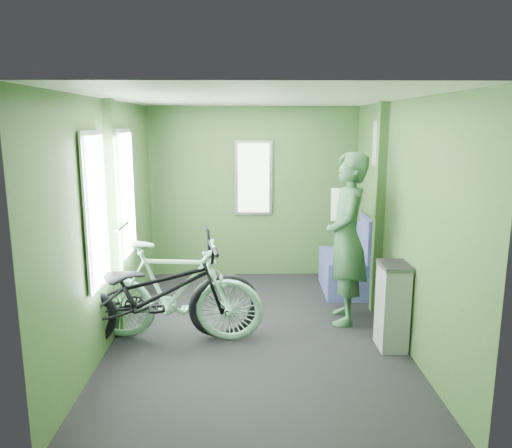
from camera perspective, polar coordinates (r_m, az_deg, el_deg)
The scene contains 6 objects.
room at distance 4.80m, azimuth -0.43°, elevation 3.78°, with size 4.00×4.02×2.31m.
bicycle_black at distance 4.95m, azimuth -11.50°, elevation -13.60°, with size 0.71×2.03×1.07m, color black.
bicycle_mint at distance 5.01m, azimuth -9.23°, elevation -13.18°, with size 0.48×1.71×1.03m, color #8BCFA8.
passenger at distance 5.26m, azimuth 10.32°, elevation -1.69°, with size 0.51×0.73×1.79m.
waste_box at distance 4.86m, azimuth 15.32°, elevation -9.04°, with size 0.24×0.34×0.82m, color gray.
bench_seat at distance 6.39m, azimuth 10.19°, elevation -5.00°, with size 0.53×0.93×0.97m.
Camera 1 is at (-0.08, -4.72, 2.08)m, focal length 35.00 mm.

